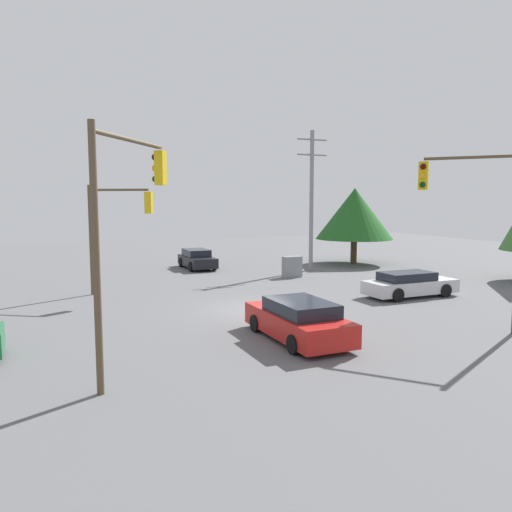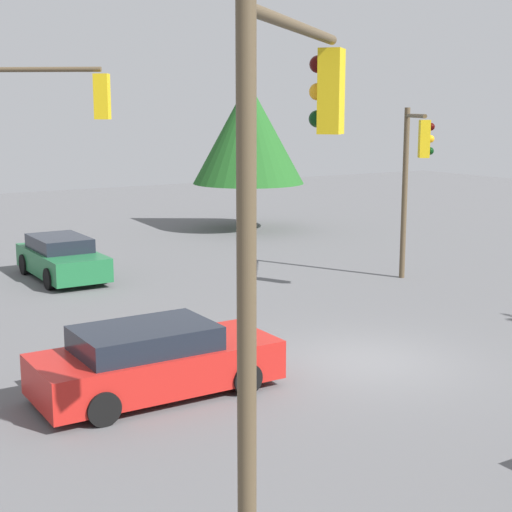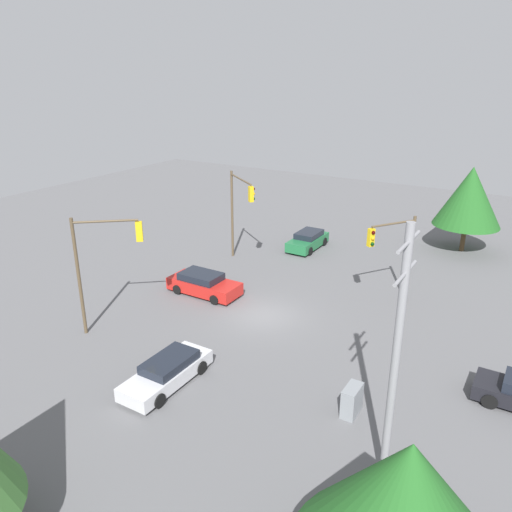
{
  "view_description": "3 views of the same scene",
  "coord_description": "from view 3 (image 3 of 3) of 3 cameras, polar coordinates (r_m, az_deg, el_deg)",
  "views": [
    {
      "loc": [
        -8.7,
        -19.51,
        4.75
      ],
      "look_at": [
        -0.55,
        -1.03,
        2.49
      ],
      "focal_mm": 35.0,
      "sensor_mm": 36.0,
      "label": 1
    },
    {
      "loc": [
        12.7,
        -10.8,
        5.45
      ],
      "look_at": [
        -3.0,
        -1.05,
        1.99
      ],
      "focal_mm": 55.0,
      "sensor_mm": 36.0,
      "label": 2
    },
    {
      "loc": [
        22.59,
        13.29,
        13.52
      ],
      "look_at": [
        -2.29,
        -1.89,
        2.63
      ],
      "focal_mm": 35.0,
      "sensor_mm": 36.0,
      "label": 3
    }
  ],
  "objects": [
    {
      "name": "sedan_green",
      "position": [
        40.32,
        5.94,
        1.79
      ],
      "size": [
        4.38,
        1.94,
        1.37
      ],
      "rotation": [
        0.0,
        0.0,
        -1.57
      ],
      "color": "#1E6638",
      "rests_on": "ground_plane"
    },
    {
      "name": "traffic_signal_main",
      "position": [
        30.27,
        15.52,
        0.92
      ],
      "size": [
        2.89,
        2.01,
        5.52
      ],
      "rotation": [
        0.0,
        0.0,
        -0.59
      ],
      "color": "brown",
      "rests_on": "ground_plane"
    },
    {
      "name": "sedan_silver",
      "position": [
        23.69,
        -10.09,
        -12.89
      ],
      "size": [
        4.75,
        1.86,
        1.24
      ],
      "rotation": [
        0.0,
        0.0,
        -1.57
      ],
      "color": "silver",
      "rests_on": "ground_plane"
    },
    {
      "name": "traffic_signal_cross",
      "position": [
        35.98,
        -1.93,
        6.02
      ],
      "size": [
        2.64,
        3.45,
        6.62
      ],
      "rotation": [
        0.0,
        0.0,
        0.93
      ],
      "color": "brown",
      "rests_on": "ground_plane"
    },
    {
      "name": "sedan_red",
      "position": [
        32.14,
        -6.01,
        -3.19
      ],
      "size": [
        2.06,
        4.72,
        1.39
      ],
      "color": "red",
      "rests_on": "ground_plane"
    },
    {
      "name": "ground_plane",
      "position": [
        29.49,
        0.83,
        -6.8
      ],
      "size": [
        80.0,
        80.0,
        0.0
      ],
      "primitive_type": "plane",
      "color": "#5B5B5E"
    },
    {
      "name": "utility_pole_tall",
      "position": [
        16.94,
        15.73,
        -10.68
      ],
      "size": [
        2.2,
        0.28,
        9.38
      ],
      "color": "gray",
      "rests_on": "ground_plane"
    },
    {
      "name": "tree_right",
      "position": [
        41.87,
        23.22,
        6.27
      ],
      "size": [
        5.06,
        5.06,
        6.71
      ],
      "color": "#4C3823",
      "rests_on": "ground_plane"
    },
    {
      "name": "electrical_cabinet",
      "position": [
        21.93,
        10.9,
        -15.9
      ],
      "size": [
        1.15,
        0.58,
        1.29
      ],
      "primitive_type": "cube",
      "color": "gray",
      "rests_on": "ground_plane"
    },
    {
      "name": "tree_left",
      "position": [
        13.73,
        16.65,
        -25.89
      ],
      "size": [
        5.73,
        5.73,
        5.67
      ],
      "color": "#4C3823",
      "rests_on": "ground_plane"
    },
    {
      "name": "traffic_signal_aux",
      "position": [
        27.21,
        -17.16,
        0.06
      ],
      "size": [
        2.46,
        2.84,
        6.54
      ],
      "rotation": [
        0.0,
        0.0,
        2.27
      ],
      "color": "brown",
      "rests_on": "ground_plane"
    }
  ]
}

